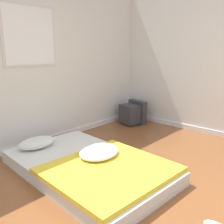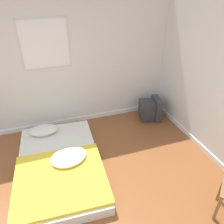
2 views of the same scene
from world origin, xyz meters
name	(u,v)px [view 1 (image 1 of 2)]	position (x,y,z in m)	size (l,w,h in m)	color
ground_plane	(159,222)	(0.00, 0.00, 0.00)	(20.00, 20.00, 0.00)	brown
wall_back	(11,64)	(0.00, 2.47, 1.29)	(7.76, 0.08, 2.60)	silver
mattress_bed	(88,165)	(0.19, 1.13, 0.11)	(1.40, 2.16, 0.31)	silver
crt_tv	(133,113)	(2.28, 2.04, 0.22)	(0.49, 0.49, 0.47)	#333338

